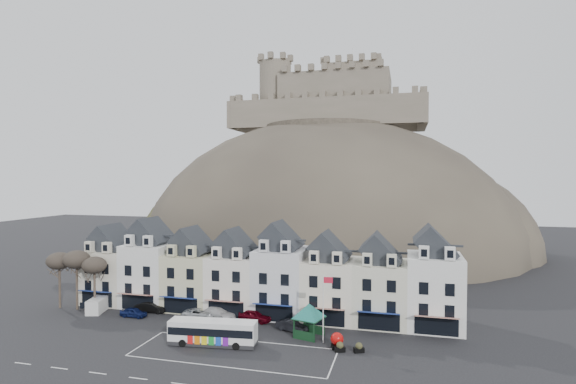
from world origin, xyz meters
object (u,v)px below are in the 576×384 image
(car_black, at_px, (151,307))
(flagpole, at_px, (324,304))
(car_white, at_px, (219,312))
(bus_shelter, at_px, (309,311))
(bus, at_px, (213,331))
(red_buoy, at_px, (337,340))
(car_maroon, at_px, (255,315))
(white_van, at_px, (98,305))
(car_navy, at_px, (134,312))
(car_silver, at_px, (199,313))
(car_charcoal, at_px, (292,326))

(car_black, bearing_deg, flagpole, -107.41)
(car_white, bearing_deg, bus_shelter, -81.92)
(flagpole, bearing_deg, car_white, 160.63)
(bus, bearing_deg, red_buoy, 4.33)
(red_buoy, bearing_deg, car_black, 166.45)
(bus_shelter, bearing_deg, flagpole, -20.52)
(car_maroon, bearing_deg, red_buoy, -105.82)
(bus, height_order, white_van, bus)
(white_van, bearing_deg, bus, -35.23)
(car_navy, bearing_deg, car_silver, -76.98)
(car_black, height_order, car_silver, car_black)
(white_van, bearing_deg, car_white, -10.31)
(car_black, bearing_deg, car_charcoal, -102.24)
(car_navy, xyz_separation_m, car_white, (11.60, 2.50, 0.14))
(car_black, distance_m, car_silver, 7.77)
(red_buoy, bearing_deg, flagpole, 144.80)
(flagpole, distance_m, car_maroon, 12.20)
(white_van, relative_size, car_charcoal, 1.13)
(car_black, relative_size, car_white, 0.84)
(car_navy, distance_m, car_maroon, 16.99)
(bus, distance_m, car_black, 16.50)
(car_white, relative_size, car_charcoal, 1.30)
(car_charcoal, bearing_deg, car_maroon, 86.90)
(red_buoy, distance_m, car_white, 18.41)
(car_black, distance_m, car_maroon, 15.60)
(car_silver, xyz_separation_m, car_white, (2.66, 0.64, 0.15))
(car_black, bearing_deg, car_navy, 148.81)
(red_buoy, xyz_separation_m, car_charcoal, (-6.29, 4.14, -0.24))
(bus, distance_m, car_navy, 16.33)
(bus_shelter, distance_m, red_buoy, 5.19)
(bus, xyz_separation_m, car_black, (-13.64, 9.24, -0.83))
(bus_shelter, bearing_deg, white_van, -169.00)
(car_silver, distance_m, car_maroon, 7.89)
(white_van, xyz_separation_m, car_maroon, (23.18, 1.64, -0.20))
(car_navy, bearing_deg, bus, -113.14)
(red_buoy, bearing_deg, car_silver, 163.16)
(flagpole, xyz_separation_m, car_white, (-15.46, 5.43, -3.77))
(car_white, bearing_deg, white_van, 119.66)
(bus, bearing_deg, bus_shelter, 21.48)
(white_van, height_order, car_charcoal, white_van)
(bus, relative_size, bus_shelter, 1.66)
(car_navy, bearing_deg, bus_shelter, -91.99)
(bus, distance_m, flagpole, 13.14)
(car_silver, bearing_deg, car_maroon, -90.92)
(car_white, xyz_separation_m, car_maroon, (5.20, 0.00, 0.01))
(car_maroon, bearing_deg, car_black, 103.20)
(bus, xyz_separation_m, white_van, (-21.22, 7.60, -0.59))
(flagpole, relative_size, car_black, 1.77)
(white_van, xyz_separation_m, car_charcoal, (28.86, -0.86, -0.30))
(flagpole, relative_size, car_maroon, 1.73)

